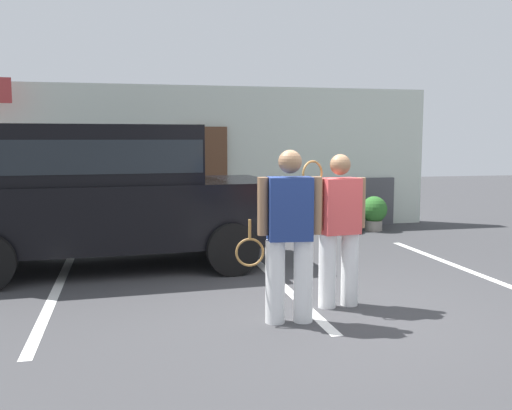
{
  "coord_description": "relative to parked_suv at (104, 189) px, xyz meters",
  "views": [
    {
      "loc": [
        -2.06,
        -5.67,
        1.87
      ],
      "look_at": [
        -0.5,
        1.2,
        1.05
      ],
      "focal_mm": 40.44,
      "sensor_mm": 36.0,
      "label": 1
    }
  ],
  "objects": [
    {
      "name": "parked_suv",
      "position": [
        0.0,
        0.0,
        0.0
      ],
      "size": [
        4.69,
        2.36,
        2.05
      ],
      "rotation": [
        0.0,
        0.0,
        0.05
      ],
      "color": "black",
      "rests_on": "ground_plane"
    },
    {
      "name": "parking_stripe_2",
      "position": [
        5.02,
        -1.33,
        -1.14
      ],
      "size": [
        0.12,
        4.4,
        0.01
      ],
      "primitive_type": "cube",
      "color": "silver",
      "rests_on": "ground_plane"
    },
    {
      "name": "potted_plant_secondary",
      "position": [
        5.2,
        2.25,
        -0.75
      ],
      "size": [
        0.53,
        0.53,
        0.7
      ],
      "color": "gray",
      "rests_on": "ground_plane"
    },
    {
      "name": "potted_plant_by_porch",
      "position": [
        4.32,
        2.32,
        -0.69
      ],
      "size": [
        0.62,
        0.62,
        0.81
      ],
      "color": "gray",
      "rests_on": "ground_plane"
    },
    {
      "name": "house_frontage",
      "position": [
        2.36,
        3.22,
        0.22
      ],
      "size": [
        8.64,
        0.4,
        2.92
      ],
      "color": "silver",
      "rests_on": "ground_plane"
    },
    {
      "name": "tennis_player_woman",
      "position": [
        2.59,
        -2.59,
        -0.26
      ],
      "size": [
        0.77,
        0.31,
        1.7
      ],
      "rotation": [
        0.0,
        0.0,
        3.27
      ],
      "color": "white",
      "rests_on": "ground_plane"
    },
    {
      "name": "ground_plane",
      "position": [
        2.37,
        -2.83,
        -1.15
      ],
      "size": [
        40.0,
        40.0,
        0.0
      ],
      "primitive_type": "plane",
      "color": "#38383A"
    },
    {
      "name": "tennis_player_man",
      "position": [
        1.89,
        -3.0,
        -0.24
      ],
      "size": [
        0.9,
        0.31,
        1.76
      ],
      "rotation": [
        0.0,
        0.0,
        3.04
      ],
      "color": "white",
      "rests_on": "ground_plane"
    },
    {
      "name": "parking_stripe_1",
      "position": [
        2.23,
        -1.33,
        -1.14
      ],
      "size": [
        0.12,
        4.4,
        0.01
      ],
      "primitive_type": "cube",
      "color": "silver",
      "rests_on": "ground_plane"
    },
    {
      "name": "parking_stripe_0",
      "position": [
        -0.56,
        -1.33,
        -1.14
      ],
      "size": [
        0.12,
        4.4,
        0.01
      ],
      "primitive_type": "cube",
      "color": "silver",
      "rests_on": "ground_plane"
    }
  ]
}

